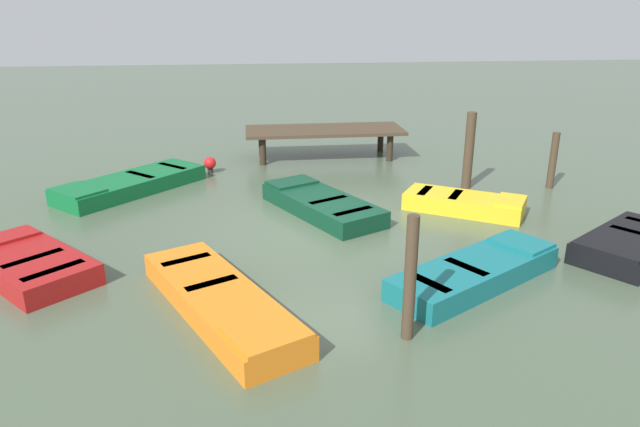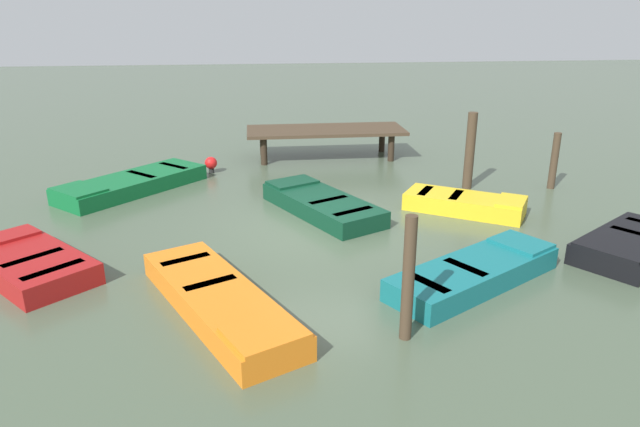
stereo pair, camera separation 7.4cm
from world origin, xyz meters
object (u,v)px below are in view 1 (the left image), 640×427
(rowboat_red, at_px, (29,264))
(rowboat_black, at_px, (632,244))
(marker_buoy, at_px, (210,164))
(rowboat_orange, at_px, (221,301))
(mooring_piling_center, at_px, (553,161))
(rowboat_dark_green, at_px, (321,204))
(dock_segment, at_px, (324,132))
(rowboat_green, at_px, (131,184))
(mooring_piling_far_right, at_px, (469,151))
(rowboat_yellow, at_px, (465,203))
(rowboat_teal, at_px, (476,272))
(mooring_piling_near_right, at_px, (410,279))

(rowboat_red, bearing_deg, rowboat_black, -134.78)
(marker_buoy, bearing_deg, rowboat_orange, -85.78)
(rowboat_red, relative_size, mooring_piling_center, 1.99)
(rowboat_dark_green, distance_m, rowboat_red, 6.33)
(rowboat_dark_green, distance_m, mooring_piling_center, 6.54)
(dock_segment, xyz_separation_m, rowboat_dark_green, (-0.77, -5.28, -0.62))
(rowboat_green, relative_size, mooring_piling_far_right, 1.88)
(rowboat_yellow, distance_m, rowboat_teal, 3.86)
(rowboat_black, xyz_separation_m, mooring_piling_center, (0.64, 4.44, 0.54))
(rowboat_teal, xyz_separation_m, rowboat_black, (3.52, 0.82, 0.00))
(rowboat_dark_green, bearing_deg, rowboat_orange, 127.36)
(rowboat_teal, xyz_separation_m, mooring_piling_far_right, (1.90, 5.54, 0.81))
(rowboat_red, distance_m, marker_buoy, 7.19)
(rowboat_green, xyz_separation_m, rowboat_red, (-0.92, -4.96, 0.00))
(rowboat_dark_green, bearing_deg, rowboat_green, 37.75)
(mooring_piling_far_right, bearing_deg, rowboat_dark_green, -160.18)
(dock_segment, height_order, rowboat_black, dock_segment)
(dock_segment, relative_size, mooring_piling_center, 3.31)
(rowboat_green, distance_m, mooring_piling_near_right, 9.59)
(mooring_piling_center, bearing_deg, mooring_piling_near_right, -130.36)
(rowboat_red, relative_size, rowboat_black, 0.99)
(dock_segment, distance_m, mooring_piling_near_right, 10.94)
(rowboat_yellow, xyz_separation_m, mooring_piling_far_right, (0.74, 1.86, 0.81))
(rowboat_orange, bearing_deg, rowboat_black, 73.31)
(mooring_piling_center, relative_size, mooring_piling_near_right, 0.79)
(rowboat_black, bearing_deg, rowboat_orange, -25.06)
(rowboat_orange, xyz_separation_m, rowboat_green, (-2.61, 6.84, 0.00))
(mooring_piling_center, xyz_separation_m, mooring_piling_far_right, (-2.25, 0.28, 0.27))
(rowboat_red, bearing_deg, rowboat_green, -52.69)
(rowboat_red, height_order, mooring_piling_center, mooring_piling_center)
(dock_segment, xyz_separation_m, mooring_piling_far_right, (3.38, -3.78, 0.19))
(rowboat_green, bearing_deg, rowboat_teal, 91.41)
(rowboat_red, distance_m, mooring_piling_near_right, 6.98)
(rowboat_orange, relative_size, rowboat_teal, 1.15)
(rowboat_yellow, height_order, mooring_piling_near_right, mooring_piling_near_right)
(dock_segment, bearing_deg, mooring_piling_near_right, -91.13)
(mooring_piling_near_right, bearing_deg, mooring_piling_far_right, 63.38)
(rowboat_green, xyz_separation_m, mooring_piling_far_right, (8.95, -0.76, 0.81))
(rowboat_orange, xyz_separation_m, rowboat_red, (-3.53, 1.88, 0.00))
(rowboat_red, bearing_deg, rowboat_orange, -160.21)
(rowboat_yellow, bearing_deg, rowboat_red, -132.85)
(dock_segment, distance_m, rowboat_green, 6.38)
(rowboat_red, bearing_deg, rowboat_teal, -141.70)
(dock_segment, distance_m, rowboat_orange, 10.32)
(rowboat_black, bearing_deg, mooring_piling_far_right, -105.92)
(rowboat_dark_green, xyz_separation_m, marker_buoy, (-2.81, 3.86, 0.07))
(rowboat_yellow, relative_size, rowboat_red, 0.96)
(rowboat_green, height_order, mooring_piling_near_right, mooring_piling_near_right)
(dock_segment, relative_size, rowboat_red, 1.66)
(rowboat_dark_green, distance_m, rowboat_yellow, 3.43)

